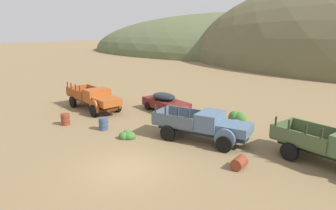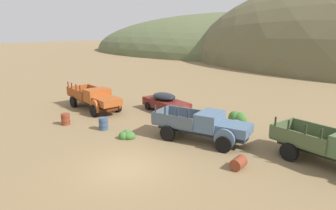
{
  "view_description": "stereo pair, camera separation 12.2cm",
  "coord_description": "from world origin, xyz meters",
  "px_view_note": "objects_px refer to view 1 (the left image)",
  "views": [
    {
      "loc": [
        9.48,
        -9.96,
        6.69
      ],
      "look_at": [
        -2.38,
        7.1,
        1.45
      ],
      "focal_mm": 31.9,
      "sensor_mm": 36.0,
      "label": 1
    },
    {
      "loc": [
        9.58,
        -9.89,
        6.69
      ],
      "look_at": [
        -2.38,
        7.1,
        1.45
      ],
      "focal_mm": 31.9,
      "sensor_mm": 36.0,
      "label": 2
    }
  ],
  "objects_px": {
    "oil_drum_tipped": "(239,163)",
    "oil_drum_spare": "(103,124)",
    "oil_drum_foreground": "(65,119)",
    "car_oxblood": "(167,103)",
    "truck_oxide_orange": "(96,99)",
    "truck_chalk_blue": "(208,126)"
  },
  "relations": [
    {
      "from": "truck_oxide_orange",
      "to": "oil_drum_tipped",
      "type": "distance_m",
      "value": 14.6
    },
    {
      "from": "oil_drum_foreground",
      "to": "oil_drum_spare",
      "type": "distance_m",
      "value": 3.18
    },
    {
      "from": "truck_chalk_blue",
      "to": "oil_drum_spare",
      "type": "xyz_separation_m",
      "value": [
        -6.95,
        -2.06,
        -0.58
      ]
    },
    {
      "from": "truck_oxide_orange",
      "to": "oil_drum_tipped",
      "type": "relative_size",
      "value": 7.83
    },
    {
      "from": "truck_oxide_orange",
      "to": "oil_drum_foreground",
      "type": "xyz_separation_m",
      "value": [
        1.14,
        -4.02,
        -0.59
      ]
    },
    {
      "from": "truck_oxide_orange",
      "to": "oil_drum_foreground",
      "type": "bearing_deg",
      "value": -59.68
    },
    {
      "from": "truck_oxide_orange",
      "to": "oil_drum_spare",
      "type": "distance_m",
      "value": 5.34
    },
    {
      "from": "oil_drum_tipped",
      "to": "oil_drum_spare",
      "type": "height_order",
      "value": "oil_drum_spare"
    },
    {
      "from": "truck_chalk_blue",
      "to": "oil_drum_tipped",
      "type": "bearing_deg",
      "value": -43.43
    },
    {
      "from": "truck_oxide_orange",
      "to": "car_oxblood",
      "type": "distance_m",
      "value": 5.99
    },
    {
      "from": "oil_drum_foreground",
      "to": "car_oxblood",
      "type": "bearing_deg",
      "value": 59.96
    },
    {
      "from": "oil_drum_foreground",
      "to": "oil_drum_spare",
      "type": "height_order",
      "value": "oil_drum_spare"
    },
    {
      "from": "car_oxblood",
      "to": "truck_chalk_blue",
      "type": "distance_m",
      "value": 7.27
    },
    {
      "from": "truck_chalk_blue",
      "to": "oil_drum_foreground",
      "type": "relative_size",
      "value": 7.34
    },
    {
      "from": "truck_chalk_blue",
      "to": "oil_drum_foreground",
      "type": "xyz_separation_m",
      "value": [
        -10.03,
        -2.87,
        -0.58
      ]
    },
    {
      "from": "truck_oxide_orange",
      "to": "truck_chalk_blue",
      "type": "height_order",
      "value": "same"
    },
    {
      "from": "truck_oxide_orange",
      "to": "oil_drum_spare",
      "type": "height_order",
      "value": "truck_oxide_orange"
    },
    {
      "from": "truck_chalk_blue",
      "to": "truck_oxide_orange",
      "type": "bearing_deg",
      "value": 169.47
    },
    {
      "from": "truck_chalk_blue",
      "to": "oil_drum_foreground",
      "type": "distance_m",
      "value": 10.45
    },
    {
      "from": "oil_drum_tipped",
      "to": "car_oxblood",
      "type": "bearing_deg",
      "value": 143.91
    },
    {
      "from": "oil_drum_foreground",
      "to": "truck_chalk_blue",
      "type": "bearing_deg",
      "value": 15.97
    },
    {
      "from": "truck_oxide_orange",
      "to": "car_oxblood",
      "type": "height_order",
      "value": "truck_oxide_orange"
    }
  ]
}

